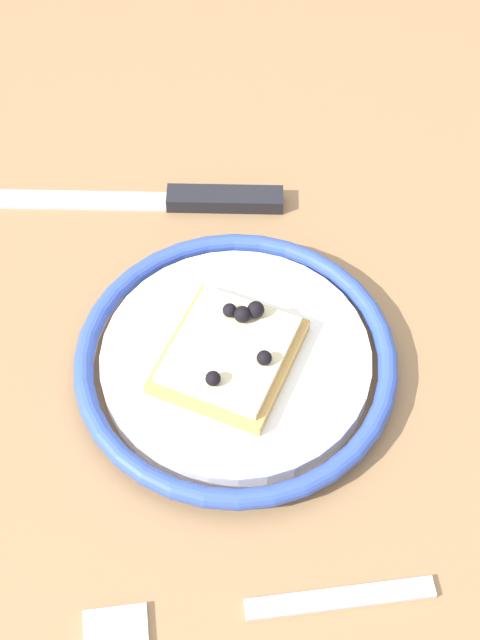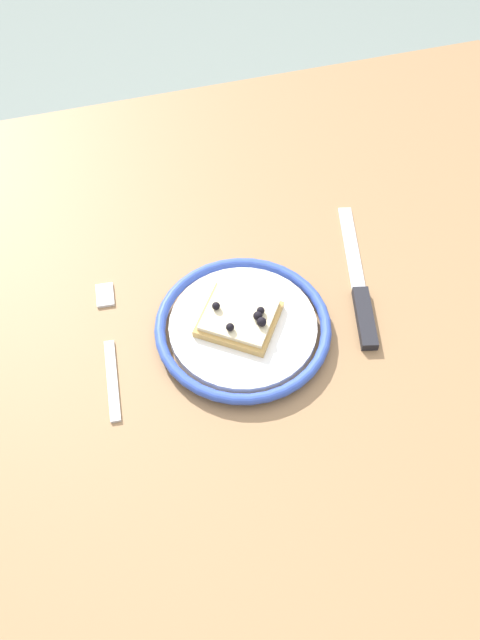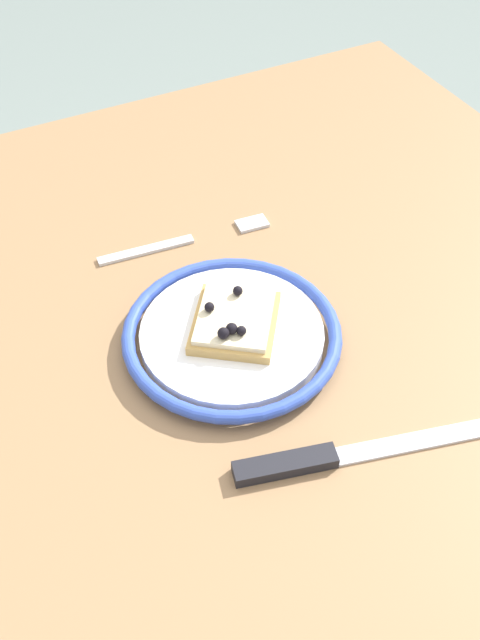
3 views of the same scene
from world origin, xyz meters
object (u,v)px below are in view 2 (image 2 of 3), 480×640
at_px(plate, 243,327).
at_px(pizza_slice_near, 239,318).
at_px(dining_table, 273,337).
at_px(knife, 361,298).
at_px(fork, 109,346).

xyz_separation_m(plate, pizza_slice_near, (-0.00, 0.00, 0.01)).
xyz_separation_m(dining_table, pizza_slice_near, (-0.06, -0.03, 0.10)).
distance_m(dining_table, plate, 0.11).
relative_size(pizza_slice_near, knife, 0.50).
bearing_deg(plate, pizza_slice_near, 125.56).
bearing_deg(dining_table, fork, -176.88).
height_order(dining_table, pizza_slice_near, pizza_slice_near).
bearing_deg(plate, dining_table, 33.26).
distance_m(pizza_slice_near, fork, 0.16).
bearing_deg(fork, pizza_slice_near, -6.47).
bearing_deg(fork, knife, -2.61).
height_order(plate, fork, plate).
relative_size(dining_table, pizza_slice_near, 8.92).
bearing_deg(pizza_slice_near, knife, 1.20).
bearing_deg(fork, dining_table, 3.12).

